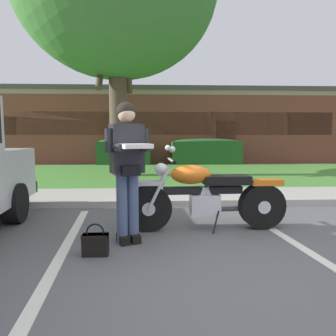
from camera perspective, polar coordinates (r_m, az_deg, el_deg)
name	(u,v)px	position (r m, az deg, el deg)	size (l,w,h in m)	color
ground_plane	(221,267)	(3.22, 9.82, -17.87)	(140.00, 140.00, 0.00)	#565659
curb_strip	(189,203)	(5.77, 4.04, -6.52)	(60.00, 0.20, 0.12)	#ADA89E
concrete_walk	(185,195)	(6.60, 3.20, -5.13)	(60.00, 1.50, 0.08)	#ADA89E
grass_lawn	(173,174)	(10.61, 1.04, -1.05)	(60.00, 6.63, 0.06)	#478433
stall_stripe_0	(57,262)	(3.49, -20.01, -16.17)	(0.12, 4.40, 0.01)	silver
stall_stripe_1	(318,257)	(3.76, 26.22, -14.76)	(0.12, 4.40, 0.01)	silver
motorcycle	(213,196)	(4.28, 8.35, -5.15)	(2.24, 0.82, 1.18)	black
rider_person	(128,161)	(3.67, -7.58, 1.36)	(0.57, 0.66, 1.70)	black
handbag	(95,243)	(3.50, -13.45, -13.45)	(0.28, 0.13, 0.36)	black
hedge_left	(124,151)	(14.23, -8.21, 3.13)	(2.43, 0.90, 1.24)	#235623
hedge_center_left	(206,151)	(14.36, 7.18, 3.16)	(3.22, 0.90, 1.24)	#235623
brick_building	(136,128)	(20.55, -5.95, 7.38)	(23.66, 11.70, 3.76)	brown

